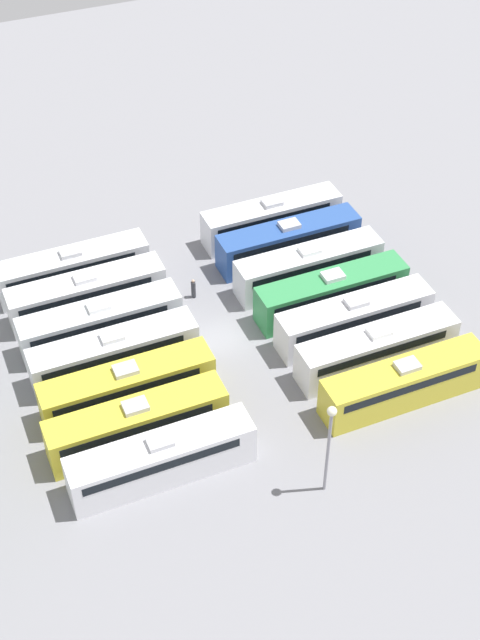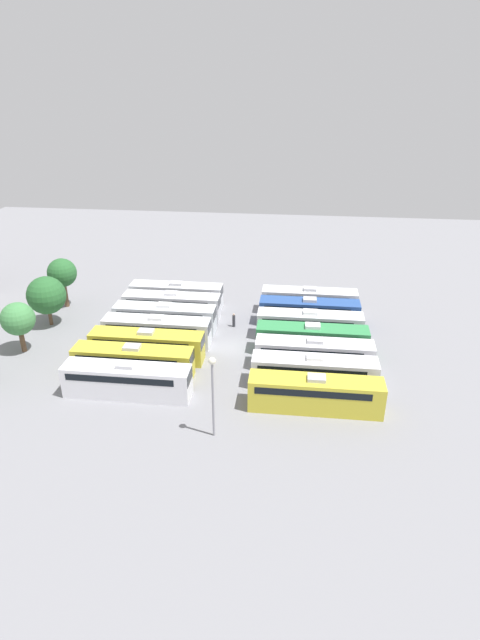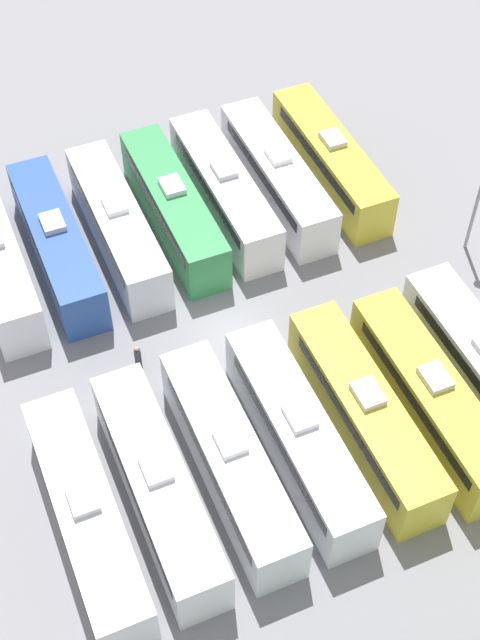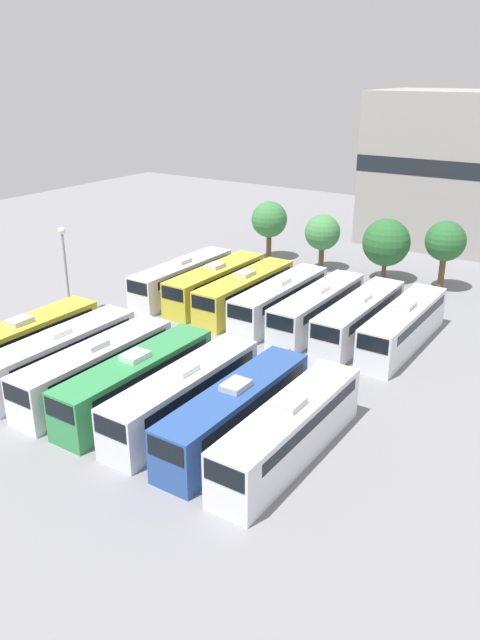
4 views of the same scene
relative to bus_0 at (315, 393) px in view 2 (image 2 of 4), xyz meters
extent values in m
plane|color=gray|center=(10.55, 8.90, -1.70)|extent=(125.09, 125.09, 0.00)
cube|color=gold|center=(0.00, -0.04, -0.15)|extent=(2.52, 11.95, 3.10)
cube|color=black|center=(0.00, 0.26, 0.71)|extent=(2.56, 10.16, 0.68)
cube|color=black|center=(0.00, -6.00, 0.71)|extent=(2.22, 0.08, 1.08)
cube|color=#B2B2B7|center=(0.00, -0.04, 1.58)|extent=(1.20, 1.60, 0.35)
cube|color=white|center=(3.68, 0.02, -0.15)|extent=(2.52, 11.95, 3.10)
cube|color=black|center=(3.68, 0.32, 0.71)|extent=(2.56, 10.16, 0.68)
cube|color=black|center=(3.68, -5.94, 0.71)|extent=(2.22, 0.08, 1.08)
cube|color=white|center=(3.68, 0.02, 1.58)|extent=(1.20, 1.60, 0.35)
cube|color=white|center=(7.13, -0.03, -0.15)|extent=(2.52, 11.95, 3.10)
cube|color=black|center=(7.13, 0.27, 0.71)|extent=(2.56, 10.16, 0.68)
cube|color=black|center=(7.13, -5.99, 0.71)|extent=(2.22, 0.08, 1.08)
cube|color=#B2B2B7|center=(7.13, -0.03, 1.58)|extent=(1.20, 1.60, 0.35)
cube|color=#338C4C|center=(10.44, 0.15, -0.15)|extent=(2.52, 11.95, 3.10)
cube|color=black|center=(10.44, 0.45, 0.71)|extent=(2.56, 10.16, 0.68)
cube|color=black|center=(10.44, -5.82, 0.71)|extent=(2.22, 0.08, 1.08)
cube|color=silver|center=(10.44, 0.15, 1.58)|extent=(1.20, 1.60, 0.35)
cube|color=silver|center=(13.95, 0.35, -0.15)|extent=(2.52, 11.95, 3.10)
cube|color=black|center=(13.95, 0.65, 0.71)|extent=(2.56, 10.16, 0.68)
cube|color=black|center=(13.95, -5.61, 0.71)|extent=(2.22, 0.08, 1.08)
cube|color=white|center=(13.95, 0.35, 1.58)|extent=(1.20, 1.60, 0.35)
cube|color=#284C93|center=(17.57, 0.39, -0.15)|extent=(2.52, 11.95, 3.10)
cube|color=black|center=(17.57, 0.69, 0.71)|extent=(2.56, 10.16, 0.68)
cube|color=black|center=(17.57, -5.58, 0.71)|extent=(2.22, 0.08, 1.08)
cube|color=#B2B2B7|center=(17.57, 0.39, 1.58)|extent=(1.20, 1.60, 0.35)
cube|color=silver|center=(21.01, 0.34, -0.15)|extent=(2.52, 11.95, 3.10)
cube|color=black|center=(21.01, 0.64, 0.71)|extent=(2.56, 10.16, 0.68)
cube|color=black|center=(21.01, -5.62, 0.71)|extent=(2.22, 0.08, 1.08)
cube|color=#B2B2B7|center=(21.01, 0.34, 1.58)|extent=(1.20, 1.60, 0.35)
cube|color=white|center=(0.20, 17.39, -0.15)|extent=(2.52, 11.95, 3.10)
cube|color=black|center=(0.20, 17.69, 0.71)|extent=(2.56, 10.16, 0.68)
cube|color=black|center=(0.20, 11.43, 0.71)|extent=(2.22, 0.08, 1.08)
cube|color=#B2B2B7|center=(0.20, 17.39, 1.58)|extent=(1.20, 1.60, 0.35)
cube|color=gold|center=(3.60, 17.87, -0.15)|extent=(2.52, 11.95, 3.10)
cube|color=black|center=(3.60, 18.17, 0.71)|extent=(2.56, 10.16, 0.68)
cube|color=black|center=(3.60, 11.91, 0.71)|extent=(2.22, 0.08, 1.08)
cube|color=#B2B2B7|center=(3.60, 17.87, 1.58)|extent=(1.20, 1.60, 0.35)
cube|color=gold|center=(7.01, 17.45, -0.15)|extent=(2.52, 11.95, 3.10)
cube|color=black|center=(7.01, 17.75, 0.71)|extent=(2.56, 10.16, 0.68)
cube|color=black|center=(7.01, 11.49, 0.71)|extent=(2.22, 0.08, 1.08)
cube|color=#B2B2B7|center=(7.01, 17.45, 1.58)|extent=(1.20, 1.60, 0.35)
cube|color=silver|center=(10.49, 17.34, -0.15)|extent=(2.52, 11.95, 3.10)
cube|color=black|center=(10.49, 17.64, 0.71)|extent=(2.56, 10.16, 0.68)
cube|color=black|center=(10.49, 11.37, 0.71)|extent=(2.22, 0.08, 1.08)
cube|color=silver|center=(10.49, 17.34, 1.58)|extent=(1.20, 1.60, 0.35)
cube|color=silver|center=(13.97, 17.31, -0.15)|extent=(2.52, 11.95, 3.10)
cube|color=black|center=(13.97, 17.61, 0.71)|extent=(2.56, 10.16, 0.68)
cube|color=black|center=(13.97, 11.35, 0.71)|extent=(2.22, 0.08, 1.08)
cube|color=white|center=(13.97, 17.31, 1.58)|extent=(1.20, 1.60, 0.35)
cube|color=silver|center=(17.52, 17.35, -0.15)|extent=(2.52, 11.95, 3.10)
cube|color=black|center=(17.52, 17.65, 0.71)|extent=(2.56, 10.16, 0.68)
cube|color=black|center=(17.52, 11.38, 0.71)|extent=(2.22, 0.08, 1.08)
cube|color=silver|center=(17.52, 17.35, 1.58)|extent=(1.20, 1.60, 0.35)
cube|color=silver|center=(20.92, 17.54, -0.15)|extent=(2.52, 11.95, 3.10)
cube|color=black|center=(20.92, 17.83, 0.71)|extent=(2.56, 10.16, 0.68)
cube|color=black|center=(20.92, 11.57, 0.71)|extent=(2.22, 0.08, 1.08)
cube|color=#B2B2B7|center=(20.92, 17.54, 1.58)|extent=(1.20, 1.60, 0.35)
cylinder|color=#333338|center=(15.86, 9.36, -0.96)|extent=(0.36, 0.36, 1.49)
sphere|color=tan|center=(15.86, 9.36, -0.09)|extent=(0.24, 0.24, 0.24)
cylinder|color=gray|center=(-4.75, 8.39, 1.81)|extent=(0.20, 0.20, 7.02)
sphere|color=#EAE5C6|center=(-4.75, 8.39, 5.50)|extent=(0.60, 0.60, 0.60)
cylinder|color=brown|center=(7.13, 31.50, -0.36)|extent=(0.54, 0.54, 2.67)
sphere|color=#428447|center=(7.13, 31.50, 2.24)|extent=(3.60, 3.60, 3.60)
cylinder|color=brown|center=(13.88, 31.61, -0.58)|extent=(0.43, 0.43, 2.24)
sphere|color=#28602D|center=(13.88, 31.61, 2.15)|extent=(4.57, 4.57, 4.57)
cylinder|color=brown|center=(19.33, 32.01, 0.00)|extent=(0.57, 0.57, 3.40)
sphere|color=#28602D|center=(19.33, 32.01, 2.99)|extent=(3.70, 3.70, 3.70)
camera|label=1|loc=(-34.51, 26.76, 43.65)|focal=50.00mm
camera|label=2|loc=(-37.84, 2.33, 25.10)|focal=28.00mm
camera|label=3|loc=(21.98, 37.35, 35.78)|focal=50.00mm
camera|label=4|loc=(34.47, -24.53, 17.54)|focal=35.00mm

